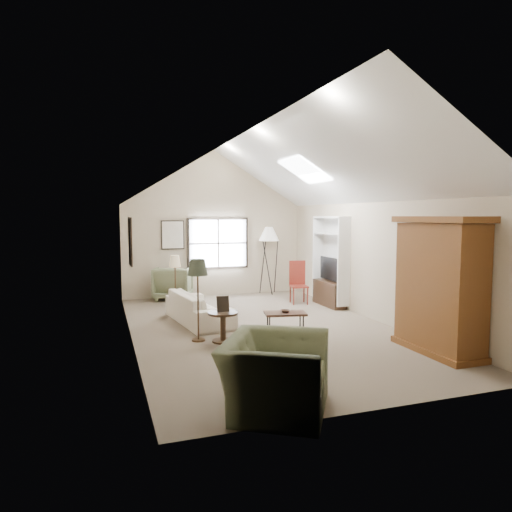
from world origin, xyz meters
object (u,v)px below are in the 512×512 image
object	(u,v)px
sofa	(199,307)
armchair_far	(173,283)
side_chair	(299,282)
armoire	(440,285)
armchair_near	(275,374)
side_table	(223,327)
coffee_table	(285,323)

from	to	relation	value
sofa	armchair_far	distance (m)	2.79
armchair_far	side_chair	world-z (taller)	side_chair
armoire	armchair_near	world-z (taller)	armoire
sofa	side_table	size ratio (longest dim) A/B	3.99
coffee_table	side_chair	xyz separation A→B (m)	(1.43, 2.57, 0.34)
armchair_near	side_chair	bearing A→B (deg)	4.94
sofa	coffee_table	distance (m)	1.96
side_chair	armchair_far	bearing A→B (deg)	160.87
armchair_near	armchair_far	bearing A→B (deg)	32.06
sofa	coffee_table	world-z (taller)	sofa
armoire	side_chair	xyz separation A→B (m)	(-0.46, 4.48, -0.56)
armoire	sofa	size ratio (longest dim) A/B	1.03
armchair_near	side_chair	size ratio (longest dim) A/B	1.19
coffee_table	side_table	xyz separation A→B (m)	(-1.27, -0.20, 0.07)
armchair_near	side_table	bearing A→B (deg)	28.59
armchair_near	coffee_table	xyz separation A→B (m)	(1.42, 3.12, -0.22)
armoire	armchair_far	bearing A→B (deg)	119.00
side_table	side_chair	xyz separation A→B (m)	(2.70, 2.77, 0.27)
coffee_table	armchair_far	bearing A→B (deg)	109.50
sofa	armchair_far	bearing A→B (deg)	-5.32
armchair_near	armoire	bearing A→B (deg)	-38.38
armchair_near	coffee_table	distance (m)	3.44
armoire	side_chair	bearing A→B (deg)	95.90
side_table	sofa	bearing A→B (deg)	93.58
armoire	armchair_far	size ratio (longest dim) A/B	2.29
side_chair	sofa	bearing A→B (deg)	-147.42
coffee_table	side_chair	world-z (taller)	side_chair
coffee_table	sofa	bearing A→B (deg)	134.32
armoire	side_chair	distance (m)	4.54
armoire	side_table	world-z (taller)	armoire
sofa	coffee_table	bearing A→B (deg)	-143.40
armchair_near	armchair_far	world-z (taller)	armchair_far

